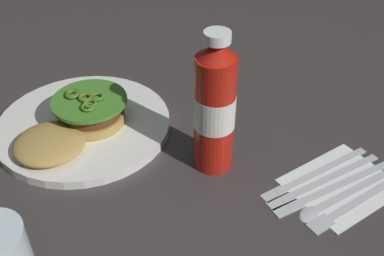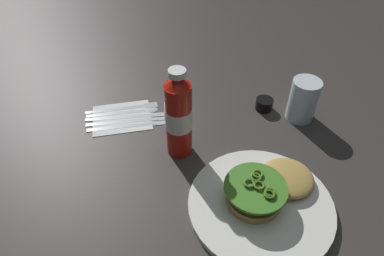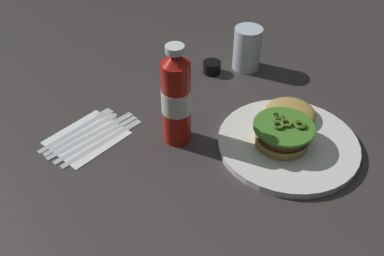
# 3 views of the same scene
# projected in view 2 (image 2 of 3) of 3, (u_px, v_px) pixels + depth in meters

# --- Properties ---
(ground_plane) EXTENTS (3.00, 3.00, 0.00)m
(ground_plane) POSITION_uv_depth(u_px,v_px,m) (243.00, 165.00, 0.79)
(ground_plane) COLOR #383332
(dinner_plate) EXTENTS (0.30, 0.30, 0.02)m
(dinner_plate) POSITION_uv_depth(u_px,v_px,m) (260.00, 205.00, 0.70)
(dinner_plate) COLOR white
(dinner_plate) RESTS_ON ground_plane
(burger_sandwich) EXTENTS (0.21, 0.13, 0.05)m
(burger_sandwich) POSITION_uv_depth(u_px,v_px,m) (267.00, 187.00, 0.70)
(burger_sandwich) COLOR #B18B46
(burger_sandwich) RESTS_ON dinner_plate
(ketchup_bottle) EXTENTS (0.06, 0.06, 0.23)m
(ketchup_bottle) POSITION_uv_depth(u_px,v_px,m) (179.00, 116.00, 0.76)
(ketchup_bottle) COLOR red
(ketchup_bottle) RESTS_ON ground_plane
(water_glass) EXTENTS (0.07, 0.07, 0.11)m
(water_glass) POSITION_uv_depth(u_px,v_px,m) (303.00, 100.00, 0.88)
(water_glass) COLOR silver
(water_glass) RESTS_ON ground_plane
(condiment_cup) EXTENTS (0.05, 0.05, 0.03)m
(condiment_cup) POSITION_uv_depth(u_px,v_px,m) (264.00, 104.00, 0.93)
(condiment_cup) COLOR black
(condiment_cup) RESTS_ON ground_plane
(napkin) EXTENTS (0.17, 0.15, 0.00)m
(napkin) POSITION_uv_depth(u_px,v_px,m) (122.00, 117.00, 0.91)
(napkin) COLOR white
(napkin) RESTS_ON ground_plane
(table_knife) EXTENTS (0.21, 0.06, 0.00)m
(table_knife) POSITION_uv_depth(u_px,v_px,m) (133.00, 124.00, 0.89)
(table_knife) COLOR silver
(table_knife) RESTS_ON napkin
(butter_knife) EXTENTS (0.21, 0.07, 0.00)m
(butter_knife) POSITION_uv_depth(u_px,v_px,m) (132.00, 120.00, 0.90)
(butter_knife) COLOR silver
(butter_knife) RESTS_ON napkin
(steak_knife) EXTENTS (0.21, 0.07, 0.00)m
(steak_knife) POSITION_uv_depth(u_px,v_px,m) (132.00, 116.00, 0.91)
(steak_knife) COLOR silver
(steak_knife) RESTS_ON napkin
(spoon_utensil) EXTENTS (0.19, 0.06, 0.00)m
(spoon_utensil) POSITION_uv_depth(u_px,v_px,m) (133.00, 111.00, 0.93)
(spoon_utensil) COLOR silver
(spoon_utensil) RESTS_ON napkin
(fork_utensil) EXTENTS (0.20, 0.05, 0.00)m
(fork_utensil) POSITION_uv_depth(u_px,v_px,m) (128.00, 107.00, 0.94)
(fork_utensil) COLOR silver
(fork_utensil) RESTS_ON napkin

